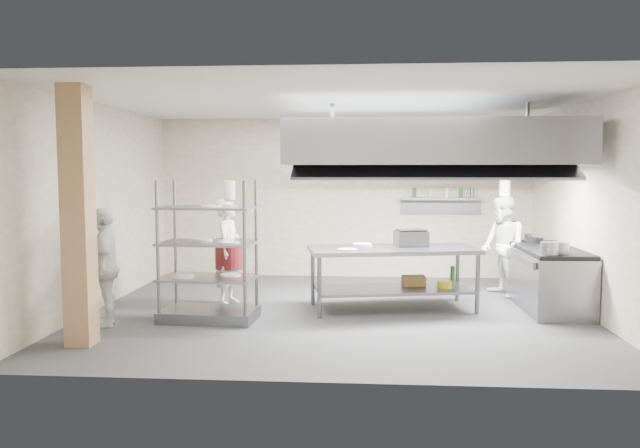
# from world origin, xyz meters

# --- Properties ---
(floor) EXTENTS (7.00, 7.00, 0.00)m
(floor) POSITION_xyz_m (0.00, 0.00, 0.00)
(floor) COLOR #29292B
(floor) RESTS_ON ground
(ceiling) EXTENTS (7.00, 7.00, 0.00)m
(ceiling) POSITION_xyz_m (0.00, 0.00, 3.00)
(ceiling) COLOR silver
(ceiling) RESTS_ON wall_back
(wall_back) EXTENTS (7.00, 0.00, 7.00)m
(wall_back) POSITION_xyz_m (0.00, 3.00, 1.50)
(wall_back) COLOR gray
(wall_back) RESTS_ON ground
(wall_left) EXTENTS (0.00, 6.00, 6.00)m
(wall_left) POSITION_xyz_m (-3.50, 0.00, 1.50)
(wall_left) COLOR gray
(wall_left) RESTS_ON ground
(wall_right) EXTENTS (0.00, 6.00, 6.00)m
(wall_right) POSITION_xyz_m (3.50, 0.00, 1.50)
(wall_right) COLOR gray
(wall_right) RESTS_ON ground
(column) EXTENTS (0.30, 0.30, 3.00)m
(column) POSITION_xyz_m (-2.90, -1.90, 1.50)
(column) COLOR tan
(column) RESTS_ON floor
(exhaust_hood) EXTENTS (4.00, 2.50, 0.60)m
(exhaust_hood) POSITION_xyz_m (1.30, 0.40, 2.40)
(exhaust_hood) COLOR gray
(exhaust_hood) RESTS_ON ceiling
(hood_strip_a) EXTENTS (1.60, 0.12, 0.04)m
(hood_strip_a) POSITION_xyz_m (0.40, 0.40, 2.08)
(hood_strip_a) COLOR white
(hood_strip_a) RESTS_ON exhaust_hood
(hood_strip_b) EXTENTS (1.60, 0.12, 0.04)m
(hood_strip_b) POSITION_xyz_m (2.20, 0.40, 2.08)
(hood_strip_b) COLOR white
(hood_strip_b) RESTS_ON exhaust_hood
(wall_shelf) EXTENTS (1.50, 0.28, 0.04)m
(wall_shelf) POSITION_xyz_m (1.80, 2.84, 1.50)
(wall_shelf) COLOR gray
(wall_shelf) RESTS_ON wall_back
(island) EXTENTS (2.56, 1.45, 0.91)m
(island) POSITION_xyz_m (0.79, 0.22, 0.46)
(island) COLOR gray
(island) RESTS_ON floor
(island_worktop) EXTENTS (2.56, 1.45, 0.06)m
(island_worktop) POSITION_xyz_m (0.79, 0.22, 0.88)
(island_worktop) COLOR gray
(island_worktop) RESTS_ON island
(island_undershelf) EXTENTS (2.35, 1.31, 0.04)m
(island_undershelf) POSITION_xyz_m (0.79, 0.22, 0.30)
(island_undershelf) COLOR gray
(island_undershelf) RESTS_ON island
(pass_rack) EXTENTS (1.31, 0.81, 1.90)m
(pass_rack) POSITION_xyz_m (-1.71, -0.62, 0.95)
(pass_rack) COLOR slate
(pass_rack) RESTS_ON floor
(cooking_range) EXTENTS (0.80, 2.00, 0.84)m
(cooking_range) POSITION_xyz_m (3.08, 0.50, 0.42)
(cooking_range) COLOR slate
(cooking_range) RESTS_ON floor
(range_top) EXTENTS (0.78, 1.96, 0.06)m
(range_top) POSITION_xyz_m (3.08, 0.50, 0.87)
(range_top) COLOR black
(range_top) RESTS_ON cooking_range
(chef_head) EXTENTS (0.47, 0.64, 1.61)m
(chef_head) POSITION_xyz_m (-1.65, 0.36, 0.80)
(chef_head) COLOR silver
(chef_head) RESTS_ON floor
(chef_line) EXTENTS (0.81, 0.93, 1.63)m
(chef_line) POSITION_xyz_m (2.60, 1.30, 0.81)
(chef_line) COLOR white
(chef_line) RESTS_ON floor
(chef_plating) EXTENTS (0.65, 0.99, 1.56)m
(chef_plating) POSITION_xyz_m (-3.00, -0.98, 0.78)
(chef_plating) COLOR white
(chef_plating) RESTS_ON floor
(griddle) EXTENTS (0.52, 0.44, 0.22)m
(griddle) POSITION_xyz_m (1.07, 0.43, 1.02)
(griddle) COLOR slate
(griddle) RESTS_ON island_worktop
(wicker_basket) EXTENTS (0.36, 0.27, 0.15)m
(wicker_basket) POSITION_xyz_m (1.12, 0.42, 0.39)
(wicker_basket) COLOR olive
(wicker_basket) RESTS_ON island_undershelf
(stockpot) EXTENTS (0.24, 0.24, 0.17)m
(stockpot) POSITION_xyz_m (2.87, -0.28, 0.98)
(stockpot) COLOR gray
(stockpot) RESTS_ON range_top
(plate_stack) EXTENTS (0.28, 0.28, 0.05)m
(plate_stack) POSITION_xyz_m (-1.71, -0.62, 0.61)
(plate_stack) COLOR white
(plate_stack) RESTS_ON pass_rack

